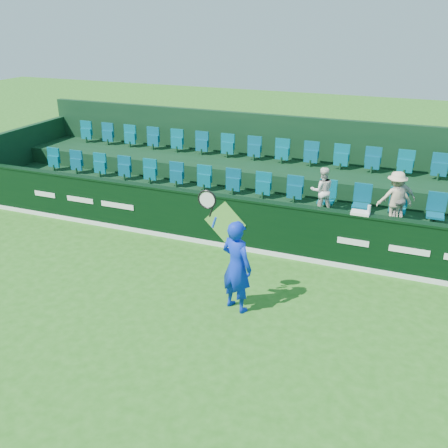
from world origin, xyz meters
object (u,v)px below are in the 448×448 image
at_px(spectator_left, 322,191).
at_px(spectator_middle, 400,199).
at_px(tennis_player, 236,266).
at_px(spectator_right, 395,198).
at_px(drinks_bottle, 369,210).
at_px(towel, 360,213).

height_order(spectator_left, spectator_middle, spectator_middle).
xyz_separation_m(tennis_player, spectator_right, (2.61, 3.72, 0.48)).
height_order(spectator_middle, spectator_right, spectator_right).
bearing_deg(spectator_right, spectator_left, -20.83).
xyz_separation_m(spectator_right, drinks_bottle, (-0.47, -1.12, 0.03)).
relative_size(spectator_left, spectator_right, 0.93).
height_order(tennis_player, towel, tennis_player).
bearing_deg(drinks_bottle, spectator_right, 67.05).
bearing_deg(towel, drinks_bottle, 0.00).
bearing_deg(spectator_middle, spectator_right, -21.21).
bearing_deg(towel, spectator_middle, 56.04).
height_order(tennis_player, spectator_left, tennis_player).
relative_size(spectator_right, towel, 3.21).
distance_m(tennis_player, spectator_middle, 4.62).
bearing_deg(spectator_middle, tennis_player, 32.65).
xyz_separation_m(spectator_right, towel, (-0.65, -1.12, -0.06)).
relative_size(tennis_player, spectator_right, 1.97).
distance_m(tennis_player, drinks_bottle, 3.40).
bearing_deg(drinks_bottle, spectator_middle, 62.79).
bearing_deg(spectator_right, tennis_player, 34.06).
bearing_deg(spectator_middle, towel, 34.83).
bearing_deg(tennis_player, drinks_bottle, 50.52).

